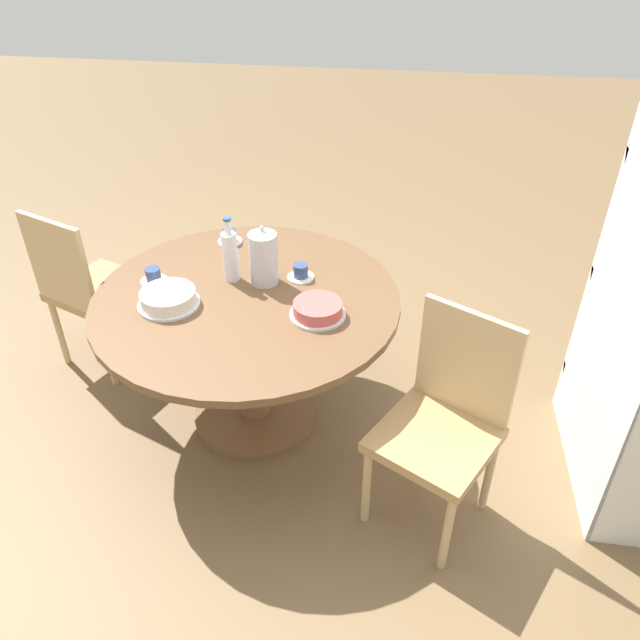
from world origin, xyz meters
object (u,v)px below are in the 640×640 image
(cup_d, at_px, (265,251))
(cup_c, at_px, (230,237))
(coffee_pot, at_px, (263,257))
(cake_second, at_px, (318,310))
(chair_b, at_px, (444,420))
(water_bottle, at_px, (230,255))
(chair_a, at_px, (89,286))
(cake_main, at_px, (168,299))
(cup_b, at_px, (301,273))
(cup_a, at_px, (154,276))

(cup_d, bearing_deg, cup_c, -119.49)
(coffee_pot, xyz_separation_m, cake_second, (0.23, 0.28, -0.10))
(chair_b, xyz_separation_m, coffee_pot, (-0.54, -0.81, 0.35))
(cake_second, relative_size, cup_c, 1.92)
(water_bottle, bearing_deg, cake_second, 61.71)
(cup_c, xyz_separation_m, cup_d, (0.12, 0.20, 0.00))
(chair_a, distance_m, cake_main, 0.78)
(coffee_pot, bearing_deg, cup_b, 110.22)
(cup_c, bearing_deg, cake_second, 42.87)
(cake_main, bearing_deg, cup_a, -142.41)
(chair_a, xyz_separation_m, cake_second, (0.40, 1.25, 0.25))
(cup_d, bearing_deg, cup_a, -55.88)
(cup_d, bearing_deg, water_bottle, -23.83)
(chair_b, relative_size, coffee_pot, 3.31)
(chair_a, distance_m, cake_second, 1.33)
(coffee_pot, bearing_deg, cup_c, -143.30)
(cake_second, bearing_deg, cup_b, -157.00)
(chair_a, xyz_separation_m, cup_d, (-0.06, 0.92, 0.25))
(chair_a, relative_size, cake_main, 3.48)
(coffee_pot, relative_size, cup_a, 2.27)
(cake_second, bearing_deg, water_bottle, -118.29)
(cup_b, relative_size, cup_c, 1.00)
(cup_a, distance_m, cup_d, 0.53)
(chair_a, height_order, cup_c, chair_a)
(coffee_pot, bearing_deg, cup_d, -167.46)
(coffee_pot, distance_m, water_bottle, 0.15)
(coffee_pot, bearing_deg, chair_a, -99.73)
(cake_main, relative_size, cup_a, 2.15)
(cake_second, relative_size, cup_a, 1.92)
(chair_b, distance_m, cake_main, 1.24)
(cup_a, height_order, cup_b, same)
(cup_b, bearing_deg, cup_c, -124.87)
(chair_a, height_order, cake_second, chair_a)
(chair_a, xyz_separation_m, cup_b, (0.11, 1.12, 0.25))
(cake_main, height_order, cup_b, same)
(cup_c, bearing_deg, cup_b, 55.13)
(water_bottle, xyz_separation_m, cake_second, (0.23, 0.43, -0.09))
(chair_a, xyz_separation_m, coffee_pot, (0.17, 0.97, 0.35))
(coffee_pot, height_order, water_bottle, water_bottle)
(water_bottle, xyz_separation_m, cup_d, (-0.23, 0.10, -0.10))
(cake_main, distance_m, cup_d, 0.56)
(coffee_pot, relative_size, water_bottle, 0.91)
(cup_d, bearing_deg, coffee_pot, 12.54)
(cup_c, bearing_deg, coffee_pot, 36.70)
(chair_a, distance_m, cup_c, 0.78)
(cup_c, bearing_deg, water_bottle, 16.96)
(cake_main, bearing_deg, cake_second, 91.24)
(chair_a, relative_size, cup_c, 7.49)
(chair_b, distance_m, coffee_pot, 1.04)
(chair_b, distance_m, cup_b, 0.92)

